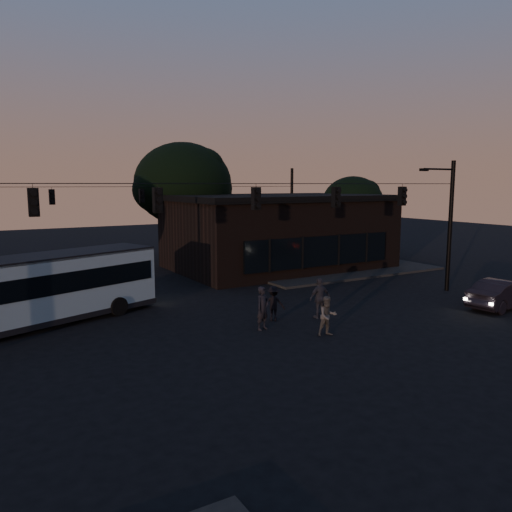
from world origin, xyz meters
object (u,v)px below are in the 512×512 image
bus (37,287)px  pedestrian_d (274,303)px  building (278,231)px  pedestrian_a (263,308)px  car (503,294)px  pedestrian_c (320,298)px  pedestrian_b (328,316)px

bus → pedestrian_d: size_ratio=7.04×
building → pedestrian_a: size_ratio=8.22×
car → pedestrian_a: 12.69m
bus → pedestrian_a: 9.88m
bus → pedestrian_c: 12.60m
car → pedestrian_d: (-11.17, 3.92, 0.07)m
car → pedestrian_c: (-9.10, 3.17, 0.22)m
building → bus: 19.25m
car → pedestrian_b: (-10.50, 0.86, 0.10)m
pedestrian_b → building: bearing=75.3°
car → pedestrian_c: size_ratio=2.34×
bus → pedestrian_a: bus is taller
bus → pedestrian_c: bus is taller
pedestrian_d → pedestrian_c: bearing=-165.6°
bus → car: (20.53, -8.42, -1.01)m
pedestrian_a → pedestrian_d: bearing=21.2°
building → pedestrian_d: building is taller
building → car: size_ratio=3.47×
pedestrian_c → pedestrian_d: size_ratio=1.19×
building → pedestrian_a: building is taller
car → pedestrian_d: bearing=65.6°
pedestrian_c → building: bearing=-112.7°
pedestrian_a → pedestrian_c: 3.25m
building → pedestrian_d: 14.90m
car → pedestrian_a: bearing=71.5°
car → pedestrian_c: bearing=65.7°
pedestrian_d → pedestrian_a: bearing=73.8°
car → pedestrian_a: size_ratio=2.37×
pedestrian_a → pedestrian_d: size_ratio=1.17×
building → car: building is taller
bus → building: bearing=3.9°
bus → pedestrian_c: size_ratio=5.92×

